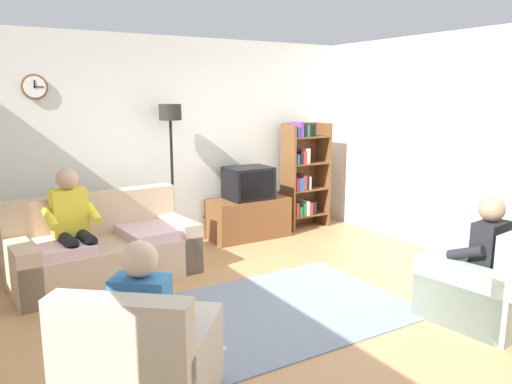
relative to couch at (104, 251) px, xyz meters
The scene contains 14 objects.
ground_plane 1.99m from the couch, 57.52° to the right, with size 12.00×12.00×0.00m, color #B27F51.
back_wall_assembly 1.79m from the couch, 43.42° to the left, with size 6.20×0.17×2.70m.
right_wall 4.38m from the couch, 22.98° to the right, with size 0.12×5.80×2.70m, color silver.
couch is the anchor object (origin of this frame).
tv_stand 2.21m from the couch, 15.50° to the left, with size 1.10×0.56×0.55m.
tv 2.25m from the couch, 14.89° to the left, with size 0.60×0.49×0.44m.
bookshelf 3.21m from the couch, 11.92° to the left, with size 0.68×0.36×1.58m.
floor_lamp 1.71m from the couch, 32.75° to the left, with size 0.28×0.28×1.85m.
armchair_near_window 2.52m from the couch, 99.01° to the right, with size 1.18×1.19×0.90m.
armchair_near_bookshelf 3.79m from the couch, 46.68° to the right, with size 0.92×0.98×0.90m.
area_rug 2.08m from the couch, 53.51° to the right, with size 2.20×1.70×0.01m, color slate.
person_on_couch 0.51m from the couch, 161.22° to the right, with size 0.54×0.56×1.24m.
person_in_left_armchair 2.46m from the couch, 97.95° to the right, with size 0.63×0.64×1.12m.
person_in_right_armchair 3.73m from the couch, 45.89° to the right, with size 0.55×0.57×1.12m.
Camera 1 is at (-2.31, -3.61, 1.97)m, focal length 35.12 mm.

